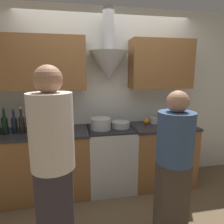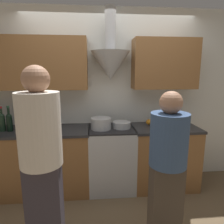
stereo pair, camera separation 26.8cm
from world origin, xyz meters
name	(u,v)px [view 1 (the left image)]	position (x,y,z in m)	size (l,w,h in m)	color
ground_plane	(115,200)	(0.00, 0.00, 0.00)	(12.00, 12.00, 0.00)	brown
wall_back	(101,87)	(-0.10, 0.60, 1.47)	(8.40, 0.55, 2.60)	silver
counter_left	(33,164)	(-1.07, 0.33, 0.46)	(1.52, 0.62, 0.91)	brown
counter_right	(161,154)	(0.78, 0.33, 0.46)	(0.94, 0.62, 0.91)	brown
stove_range	(111,158)	(0.00, 0.34, 0.46)	(0.65, 0.60, 0.91)	#B7BABC
wine_bottle_4	(5,124)	(-1.37, 0.31, 1.05)	(0.08, 0.08, 0.34)	black
wine_bottle_5	(14,124)	(-1.26, 0.33, 1.04)	(0.07, 0.07, 0.31)	black
wine_bottle_6	(22,123)	(-1.17, 0.31, 1.05)	(0.07, 0.07, 0.34)	black
wine_bottle_7	(29,123)	(-1.08, 0.33, 1.04)	(0.08, 0.08, 0.31)	black
stock_pot	(101,124)	(-0.15, 0.30, 0.99)	(0.28, 0.28, 0.16)	#B7BABC
mixing_bowl	(121,125)	(0.15, 0.33, 0.96)	(0.25, 0.25, 0.09)	#B7BABC
orange_fruit	(146,121)	(0.58, 0.46, 0.95)	(0.09, 0.09, 0.09)	orange
saucepan	(155,120)	(0.72, 0.46, 0.96)	(0.15, 0.15, 0.10)	#B7BABC
person_foreground_left	(53,163)	(-0.68, -0.79, 0.97)	(0.35, 0.35, 1.74)	#38333D
person_foreground_right	(174,159)	(0.46, -0.64, 0.83)	(0.36, 0.36, 1.52)	#473D33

